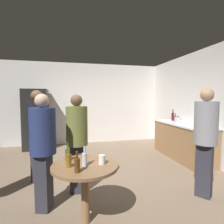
# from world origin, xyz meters

# --- Properties ---
(ground_plane) EXTENTS (5.20, 5.20, 0.10)m
(ground_plane) POSITION_xyz_m (0.00, 0.00, -0.05)
(ground_plane) COLOR #7A6651
(wall_back) EXTENTS (5.32, 0.06, 2.70)m
(wall_back) POSITION_xyz_m (0.00, 2.63, 1.35)
(wall_back) COLOR silver
(wall_back) RESTS_ON ground_plane
(wall_side_right) EXTENTS (0.06, 5.20, 2.70)m
(wall_side_right) POSITION_xyz_m (2.63, 0.00, 1.35)
(wall_side_right) COLOR silver
(wall_side_right) RESTS_ON ground_plane
(refrigerator) EXTENTS (0.70, 0.68, 1.80)m
(refrigerator) POSITION_xyz_m (-1.48, 2.20, 0.90)
(refrigerator) COLOR black
(refrigerator) RESTS_ON ground_plane
(kitchen_counter) EXTENTS (0.64, 1.85, 0.90)m
(kitchen_counter) POSITION_xyz_m (2.28, 0.39, 0.45)
(kitchen_counter) COLOR olive
(kitchen_counter) RESTS_ON ground_plane
(kettle) EXTENTS (0.24, 0.17, 0.18)m
(kettle) POSITION_xyz_m (2.23, 0.52, 0.97)
(kettle) COLOR #B2B2B7
(kettle) RESTS_ON kitchen_counter
(wine_bottle_on_counter) EXTENTS (0.08, 0.08, 0.31)m
(wine_bottle_on_counter) POSITION_xyz_m (2.36, 0.95, 1.02)
(wine_bottle_on_counter) COLOR #3F141E
(wine_bottle_on_counter) RESTS_ON kitchen_counter
(beer_bottle_on_counter) EXTENTS (0.06, 0.06, 0.23)m
(beer_bottle_on_counter) POSITION_xyz_m (2.27, 0.70, 0.98)
(beer_bottle_on_counter) COLOR #593314
(beer_bottle_on_counter) RESTS_ON kitchen_counter
(foreground_table) EXTENTS (0.80, 0.80, 0.73)m
(foreground_table) POSITION_xyz_m (-0.34, -1.47, 0.63)
(foreground_table) COLOR olive
(foreground_table) RESTS_ON ground_plane
(beer_bottle_amber) EXTENTS (0.06, 0.06, 0.23)m
(beer_bottle_amber) POSITION_xyz_m (-0.53, -1.52, 0.82)
(beer_bottle_amber) COLOR #8C5919
(beer_bottle_amber) RESTS_ON foreground_table
(beer_bottle_brown) EXTENTS (0.06, 0.06, 0.23)m
(beer_bottle_brown) POSITION_xyz_m (-0.44, -1.69, 0.82)
(beer_bottle_brown) COLOR #593314
(beer_bottle_brown) RESTS_ON foreground_table
(beer_bottle_green) EXTENTS (0.06, 0.06, 0.23)m
(beer_bottle_green) POSITION_xyz_m (-0.54, -1.28, 0.82)
(beer_bottle_green) COLOR #26662D
(beer_bottle_green) RESTS_ON foreground_table
(beer_bottle_clear) EXTENTS (0.06, 0.06, 0.23)m
(beer_bottle_clear) POSITION_xyz_m (-0.35, -1.52, 0.82)
(beer_bottle_clear) COLOR silver
(beer_bottle_clear) RESTS_ON foreground_table
(plastic_cup_white) EXTENTS (0.08, 0.08, 0.11)m
(plastic_cup_white) POSITION_xyz_m (-0.14, -1.51, 0.79)
(plastic_cup_white) COLOR white
(plastic_cup_white) RESTS_ON foreground_table
(person_in_navy_shirt) EXTENTS (0.43, 0.43, 1.59)m
(person_in_navy_shirt) POSITION_xyz_m (-0.86, -1.07, 0.92)
(person_in_navy_shirt) COLOR #2D2D38
(person_in_navy_shirt) RESTS_ON ground_plane
(person_in_black_shirt) EXTENTS (0.47, 0.47, 1.67)m
(person_in_black_shirt) POSITION_xyz_m (-1.07, -0.15, 0.98)
(person_in_black_shirt) COLOR #2D2D38
(person_in_black_shirt) RESTS_ON ground_plane
(person_in_olive_shirt) EXTENTS (0.39, 0.39, 1.59)m
(person_in_olive_shirt) POSITION_xyz_m (-0.40, -0.70, 0.92)
(person_in_olive_shirt) COLOR #2D2D38
(person_in_olive_shirt) RESTS_ON ground_plane
(person_in_gray_shirt) EXTENTS (0.48, 0.48, 1.68)m
(person_in_gray_shirt) POSITION_xyz_m (1.51, -1.29, 0.98)
(person_in_gray_shirt) COLOR #2D2D38
(person_in_gray_shirt) RESTS_ON ground_plane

